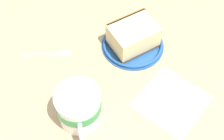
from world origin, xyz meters
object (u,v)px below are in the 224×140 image
(cake_slice, at_px, (133,35))
(folded_napkin, at_px, (171,101))
(small_plate, at_px, (133,44))
(teaspoon, at_px, (57,53))
(tea_mug, at_px, (79,106))

(cake_slice, distance_m, folded_napkin, 0.19)
(small_plate, relative_size, teaspoon, 1.28)
(small_plate, bearing_deg, folded_napkin, 130.40)
(tea_mug, relative_size, teaspoon, 0.93)
(teaspoon, bearing_deg, small_plate, -158.26)
(small_plate, xyz_separation_m, cake_slice, (0.00, -0.00, 0.03))
(small_plate, height_order, tea_mug, tea_mug)
(cake_slice, relative_size, folded_napkin, 1.03)
(cake_slice, relative_size, teaspoon, 1.14)
(small_plate, distance_m, cake_slice, 0.03)
(small_plate, bearing_deg, teaspoon, 21.74)
(teaspoon, distance_m, folded_napkin, 0.30)
(small_plate, bearing_deg, cake_slice, -45.61)
(tea_mug, height_order, folded_napkin, tea_mug)
(cake_slice, height_order, tea_mug, tea_mug)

